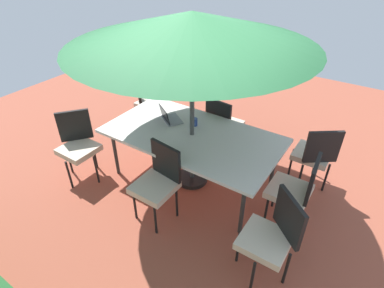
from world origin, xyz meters
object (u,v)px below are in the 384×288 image
Objects in this scene: chair_west at (295,189)px; cup at (194,122)px; laptop at (169,118)px; chair_northeast at (78,143)px; chair_south at (223,123)px; patio_umbrella at (192,29)px; dining_table at (192,137)px; chair_northwest at (272,235)px; chair_north at (158,180)px; chair_southwest at (315,153)px; chair_southeast at (149,101)px.

chair_west is 9.18× the size of cup.
chair_northeast is at bearing 76.68° from laptop.
chair_northeast is (1.41, 1.60, 0.00)m from chair_south.
chair_south is at bearing -91.71° from patio_umbrella.
chair_south is (1.39, -0.84, 0.00)m from chair_west.
patio_umbrella reaches higher than dining_table.
chair_south is at bearing 172.69° from chair_northwest.
chair_southwest is (-1.38, -1.57, 0.00)m from chair_north.
dining_table is 1.65m from chair_southeast.
chair_north is 1.00× the size of chair_south.
chair_southwest is at bearing 55.76° from chair_north.
chair_north is 1.41m from chair_northwest.
cup is (1.51, 0.60, 0.28)m from chair_southwest.
chair_northwest is at bearing 151.38° from patio_umbrella.
chair_northeast is at bearing 37.29° from cup.
cup is (1.54, -0.99, 0.28)m from chair_northwest.
cup is (0.10, -0.21, -1.27)m from patio_umbrella.
chair_west is at bearing 179.41° from dining_table.
patio_umbrella is 1.29m from cup.
cup is at bearing -133.99° from laptop.
chair_south reaches higher than cup.
patio_umbrella is 2.85× the size of chair_west.
chair_southwest is 2.44× the size of laptop.
chair_southeast is 1.22m from laptop.
chair_northwest is at bearing 54.49° from chair_southwest.
laptop reaches higher than chair_southwest.
laptop reaches higher than chair_northwest.
laptop reaches higher than chair_southeast.
dining_table is 0.48m from laptop.
chair_north is 1.41m from chair_northeast.
laptop is (0.48, 0.70, 0.27)m from chair_south.
dining_table is at bearing -22.45° from chair_northeast.
chair_southeast is at bearing -1.92° from laptop.
chair_northwest is at bearing -172.87° from laptop.
chair_south is at bearing -37.38° from chair_southwest.
laptop is at bearing -14.73° from patio_umbrella.
chair_southwest is 1.39m from chair_south.
patio_umbrella is 1.36m from laptop.
dining_table is 5.70× the size of laptop.
chair_north is at bearing 92.27° from patio_umbrella.
laptop is (1.90, -0.91, 0.27)m from chair_northwest.
laptop reaches higher than chair_north.
cup is at bearing -160.05° from chair_southeast.
chair_southeast is (2.85, -0.81, 0.00)m from chair_west.
cup is (-1.29, -0.98, 0.28)m from chair_northeast.
chair_southeast is (1.47, -1.56, 0.00)m from chair_north.
chair_north is 1.00× the size of chair_northeast.
dining_table is 0.25m from cup.
chair_southeast is at bearing -36.30° from chair_southwest.
chair_west and chair_southwest have the same top height.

